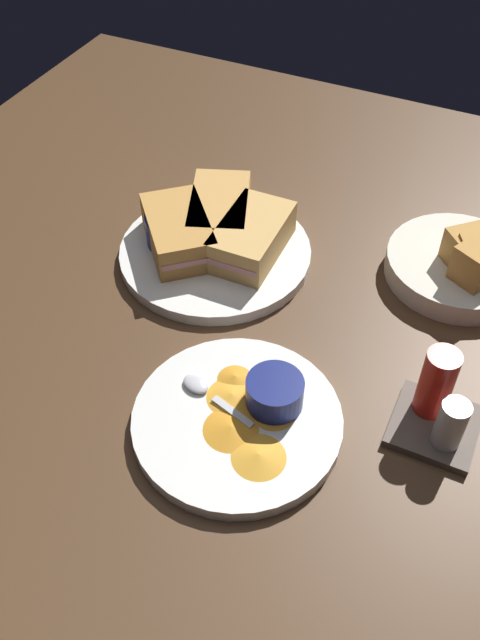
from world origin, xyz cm
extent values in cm
cube|color=#4C331E|center=(0.00, 0.00, -1.50)|extent=(110.00, 110.00, 3.00)
cylinder|color=white|center=(-2.52, -2.61, 0.80)|extent=(25.63, 25.63, 1.60)
cube|color=tan|center=(-4.09, 2.00, 4.00)|extent=(13.12, 7.80, 4.80)
cube|color=#DB938E|center=(-4.09, 2.00, 4.00)|extent=(13.37, 7.20, 0.80)
cube|color=tan|center=(-7.13, -4.18, 4.00)|extent=(14.86, 11.74, 4.80)
cube|color=#DB938E|center=(-7.13, -4.18, 4.00)|extent=(14.88, 11.27, 0.80)
cube|color=#C68C42|center=(-0.94, -7.21, 4.00)|extent=(14.80, 14.26, 4.80)
cube|color=#DB938E|center=(-0.94, -7.21, 4.00)|extent=(14.60, 13.98, 0.80)
cylinder|color=navy|center=(-1.53, -8.29, 3.78)|extent=(7.33, 7.33, 4.36)
cylinder|color=black|center=(-1.53, -8.29, 5.56)|extent=(6.01, 6.01, 0.60)
cube|color=silver|center=(-0.03, 1.51, 1.85)|extent=(1.62, 5.56, 0.40)
ellipsoid|color=silver|center=(-0.86, -3.92, 2.00)|extent=(2.66, 3.50, 0.80)
cylinder|color=white|center=(21.07, 11.74, 0.80)|extent=(22.55, 22.55, 1.60)
cylinder|color=navy|center=(17.69, 14.56, 3.34)|extent=(6.24, 6.24, 3.49)
cylinder|color=olive|center=(17.69, 14.56, 4.69)|extent=(5.12, 5.12, 0.60)
cube|color=silver|center=(20.89, 11.13, 1.85)|extent=(2.37, 5.49, 0.40)
ellipsoid|color=silver|center=(19.28, 5.87, 2.00)|extent=(3.04, 3.70, 0.80)
cone|color=gold|center=(18.95, 10.12, 1.90)|extent=(7.92, 7.92, 0.60)
cone|color=orange|center=(19.04, 11.94, 1.90)|extent=(5.66, 5.66, 0.60)
cone|color=orange|center=(16.55, 9.34, 1.90)|extent=(5.62, 5.62, 0.60)
cone|color=orange|center=(22.84, 11.84, 1.90)|extent=(7.30, 7.30, 0.60)
cone|color=gold|center=(18.79, 14.96, 1.90)|extent=(5.93, 5.93, 0.60)
cone|color=gold|center=(24.69, 15.84, 1.90)|extent=(8.07, 8.07, 0.60)
cylinder|color=silver|center=(-12.81, 27.62, 1.50)|extent=(18.76, 18.76, 3.00)
cube|color=#C68C42|center=(-10.08, 29.98, 5.43)|extent=(7.35, 6.67, 4.87)
cube|color=#C68C42|center=(-12.60, 28.48, 5.23)|extent=(7.31, 7.39, 4.47)
cube|color=brown|center=(12.52, 31.03, 0.50)|extent=(9.00, 9.00, 1.00)
cylinder|color=red|center=(10.72, 29.83, 5.25)|extent=(3.60, 3.60, 8.50)
cylinder|color=#B2B2B2|center=(14.32, 32.43, 4.00)|extent=(3.00, 3.00, 6.00)
camera|label=1|loc=(59.96, 30.25, 61.54)|focal=38.70mm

